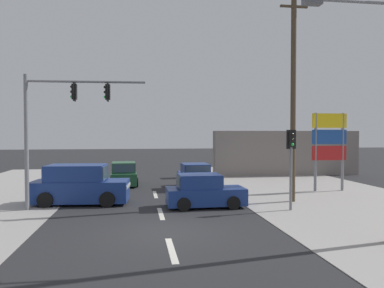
{
  "coord_description": "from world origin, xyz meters",
  "views": [
    {
      "loc": [
        -0.98,
        -12.77,
        3.4
      ],
      "look_at": [
        1.48,
        4.0,
        2.92
      ],
      "focal_mm": 35.0,
      "sensor_mm": 36.0,
      "label": 1
    }
  ],
  "objects_px": {
    "pedestal_signal_right_kerb": "(291,156)",
    "hatchback_oncoming_near": "(124,175)",
    "suv_crossing_left": "(80,186)",
    "utility_pole_midground_right": "(293,89)",
    "shopping_plaza_sign": "(329,141)",
    "sedan_receding_far": "(195,178)",
    "traffic_signal_mast": "(56,117)",
    "hatchback_oncoming_mid": "(204,192)"
  },
  "relations": [
    {
      "from": "suv_crossing_left",
      "to": "sedan_receding_far",
      "type": "bearing_deg",
      "value": 31.95
    },
    {
      "from": "hatchback_oncoming_mid",
      "to": "suv_crossing_left",
      "type": "bearing_deg",
      "value": 164.43
    },
    {
      "from": "suv_crossing_left",
      "to": "hatchback_oncoming_near",
      "type": "bearing_deg",
      "value": 73.53
    },
    {
      "from": "utility_pole_midground_right",
      "to": "hatchback_oncoming_mid",
      "type": "bearing_deg",
      "value": -171.92
    },
    {
      "from": "traffic_signal_mast",
      "to": "hatchback_oncoming_mid",
      "type": "distance_m",
      "value": 7.42
    },
    {
      "from": "hatchback_oncoming_mid",
      "to": "traffic_signal_mast",
      "type": "bearing_deg",
      "value": 177.18
    },
    {
      "from": "suv_crossing_left",
      "to": "utility_pole_midground_right",
      "type": "bearing_deg",
      "value": -5.28
    },
    {
      "from": "traffic_signal_mast",
      "to": "hatchback_oncoming_near",
      "type": "bearing_deg",
      "value": 70.79
    },
    {
      "from": "traffic_signal_mast",
      "to": "hatchback_oncoming_near",
      "type": "height_order",
      "value": "traffic_signal_mast"
    },
    {
      "from": "utility_pole_midground_right",
      "to": "suv_crossing_left",
      "type": "height_order",
      "value": "utility_pole_midground_right"
    },
    {
      "from": "pedestal_signal_right_kerb",
      "to": "sedan_receding_far",
      "type": "distance_m",
      "value": 7.74
    },
    {
      "from": "traffic_signal_mast",
      "to": "suv_crossing_left",
      "type": "distance_m",
      "value": 3.59
    },
    {
      "from": "pedestal_signal_right_kerb",
      "to": "hatchback_oncoming_near",
      "type": "xyz_separation_m",
      "value": [
        -7.58,
        9.25,
        -1.71
      ]
    },
    {
      "from": "traffic_signal_mast",
      "to": "sedan_receding_far",
      "type": "distance_m",
      "value": 9.38
    },
    {
      "from": "utility_pole_midground_right",
      "to": "hatchback_oncoming_near",
      "type": "distance_m",
      "value": 12.22
    },
    {
      "from": "sedan_receding_far",
      "to": "suv_crossing_left",
      "type": "xyz_separation_m",
      "value": [
        -6.24,
        -3.89,
        0.18
      ]
    },
    {
      "from": "pedestal_signal_right_kerb",
      "to": "shopping_plaza_sign",
      "type": "xyz_separation_m",
      "value": [
        4.46,
        4.94,
        0.57
      ]
    },
    {
      "from": "shopping_plaza_sign",
      "to": "sedan_receding_far",
      "type": "distance_m",
      "value": 8.22
    },
    {
      "from": "sedan_receding_far",
      "to": "hatchback_oncoming_near",
      "type": "bearing_deg",
      "value": 151.15
    },
    {
      "from": "traffic_signal_mast",
      "to": "shopping_plaza_sign",
      "type": "height_order",
      "value": "traffic_signal_mast"
    },
    {
      "from": "traffic_signal_mast",
      "to": "pedestal_signal_right_kerb",
      "type": "distance_m",
      "value": 10.5
    },
    {
      "from": "utility_pole_midground_right",
      "to": "hatchback_oncoming_near",
      "type": "xyz_separation_m",
      "value": [
        -8.52,
        7.26,
        -4.9
      ]
    },
    {
      "from": "suv_crossing_left",
      "to": "hatchback_oncoming_near",
      "type": "xyz_separation_m",
      "value": [
        1.86,
        6.3,
        -0.18
      ]
    },
    {
      "from": "utility_pole_midground_right",
      "to": "shopping_plaza_sign",
      "type": "distance_m",
      "value": 5.29
    },
    {
      "from": "utility_pole_midground_right",
      "to": "hatchback_oncoming_near",
      "type": "height_order",
      "value": "utility_pole_midground_right"
    },
    {
      "from": "traffic_signal_mast",
      "to": "sedan_receding_far",
      "type": "height_order",
      "value": "traffic_signal_mast"
    },
    {
      "from": "hatchback_oncoming_mid",
      "to": "sedan_receding_far",
      "type": "distance_m",
      "value": 5.52
    },
    {
      "from": "pedestal_signal_right_kerb",
      "to": "suv_crossing_left",
      "type": "bearing_deg",
      "value": 162.66
    },
    {
      "from": "shopping_plaza_sign",
      "to": "hatchback_oncoming_mid",
      "type": "xyz_separation_m",
      "value": [
        -8.12,
        -3.6,
        -2.28
      ]
    },
    {
      "from": "utility_pole_midground_right",
      "to": "traffic_signal_mast",
      "type": "bearing_deg",
      "value": -178.31
    },
    {
      "from": "sedan_receding_far",
      "to": "suv_crossing_left",
      "type": "distance_m",
      "value": 7.35
    },
    {
      "from": "traffic_signal_mast",
      "to": "sedan_receding_far",
      "type": "relative_size",
      "value": 1.41
    },
    {
      "from": "utility_pole_midground_right",
      "to": "pedestal_signal_right_kerb",
      "type": "height_order",
      "value": "utility_pole_midground_right"
    },
    {
      "from": "sedan_receding_far",
      "to": "shopping_plaza_sign",
      "type": "bearing_deg",
      "value": -13.9
    },
    {
      "from": "pedestal_signal_right_kerb",
      "to": "sedan_receding_far",
      "type": "relative_size",
      "value": 0.83
    },
    {
      "from": "pedestal_signal_right_kerb",
      "to": "hatchback_oncoming_mid",
      "type": "xyz_separation_m",
      "value": [
        -3.66,
        1.34,
        -1.71
      ]
    },
    {
      "from": "shopping_plaza_sign",
      "to": "traffic_signal_mast",
      "type": "bearing_deg",
      "value": -167.41
    },
    {
      "from": "pedestal_signal_right_kerb",
      "to": "shopping_plaza_sign",
      "type": "height_order",
      "value": "shopping_plaza_sign"
    },
    {
      "from": "suv_crossing_left",
      "to": "hatchback_oncoming_mid",
      "type": "bearing_deg",
      "value": -15.57
    },
    {
      "from": "utility_pole_midground_right",
      "to": "shopping_plaza_sign",
      "type": "height_order",
      "value": "utility_pole_midground_right"
    },
    {
      "from": "pedestal_signal_right_kerb",
      "to": "hatchback_oncoming_mid",
      "type": "distance_m",
      "value": 4.26
    },
    {
      "from": "hatchback_oncoming_mid",
      "to": "hatchback_oncoming_near",
      "type": "bearing_deg",
      "value": 116.35
    }
  ]
}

